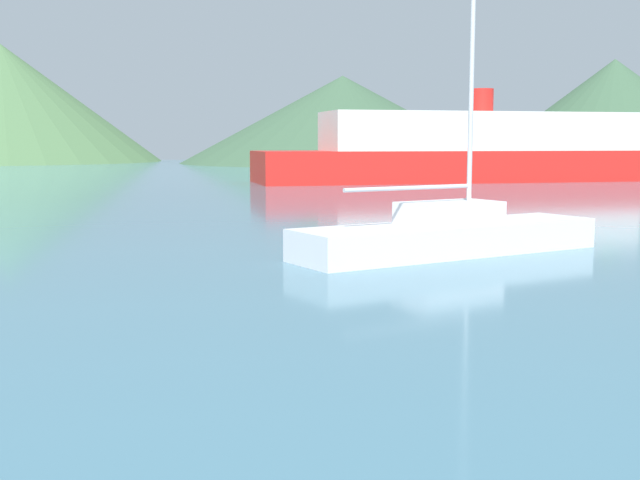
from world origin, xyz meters
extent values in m
cube|color=silver|center=(3.83, 20.93, 0.38)|extent=(8.00, 5.88, 0.75)
cube|color=silver|center=(3.83, 20.93, 1.02)|extent=(2.80, 2.43, 0.53)
cylinder|color=#BCBCC1|center=(4.35, 21.25, 4.45)|extent=(0.12, 0.12, 7.39)
cylinder|color=#BCBCC1|center=(2.78, 20.30, 1.65)|extent=(3.20, 1.98, 0.10)
cube|color=red|center=(11.73, 56.95, 1.05)|extent=(31.70, 13.42, 2.10)
cube|color=silver|center=(11.73, 56.95, 3.40)|extent=(22.41, 10.32, 2.59)
cylinder|color=red|center=(11.73, 56.95, 5.49)|extent=(1.58, 1.58, 1.60)
cone|color=#476B42|center=(-41.83, 109.73, 7.83)|extent=(41.59, 41.59, 15.65)
cone|color=#38563D|center=(3.52, 103.67, 5.44)|extent=(40.98, 40.98, 10.89)
cone|color=#38563D|center=(38.64, 106.42, 6.62)|extent=(34.60, 34.60, 13.23)
camera|label=1|loc=(0.67, 1.48, 2.75)|focal=45.00mm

